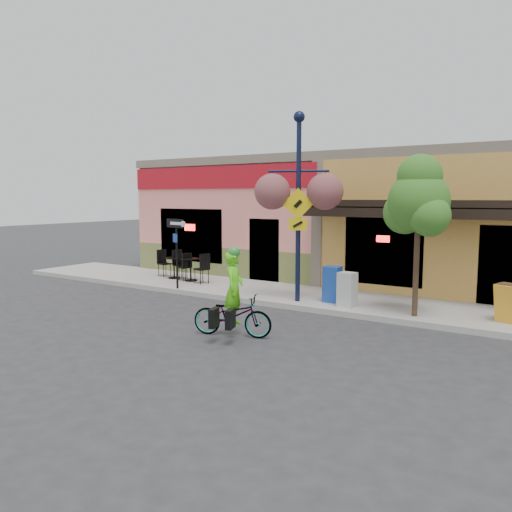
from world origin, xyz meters
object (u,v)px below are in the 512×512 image
(cyclist_rider, at_px, (234,300))
(newspaper_box_grey, at_px, (347,290))
(lamp_post, at_px, (298,208))
(one_way_sign, at_px, (177,254))
(building, at_px, (388,218))
(bicycle, at_px, (232,315))
(newspaper_box_blue, at_px, (332,284))
(street_tree, at_px, (417,235))

(cyclist_rider, bearing_deg, newspaper_box_grey, -35.26)
(lamp_post, distance_m, one_way_sign, 4.40)
(building, bearing_deg, cyclist_rider, -90.74)
(bicycle, xyz_separation_m, newspaper_box_blue, (0.64, 3.86, 0.18))
(street_tree, bearing_deg, lamp_post, 179.83)
(newspaper_box_blue, bearing_deg, newspaper_box_grey, -34.89)
(lamp_post, bearing_deg, cyclist_rider, -109.87)
(one_way_sign, bearing_deg, newspaper_box_blue, 21.29)
(bicycle, xyz_separation_m, cyclist_rider, (0.05, 0.00, 0.34))
(building, distance_m, newspaper_box_grey, 6.74)
(building, distance_m, newspaper_box_blue, 6.31)
(newspaper_box_grey, bearing_deg, lamp_post, -172.07)
(one_way_sign, height_order, newspaper_box_blue, one_way_sign)
(cyclist_rider, bearing_deg, building, -17.37)
(newspaper_box_blue, bearing_deg, lamp_post, -157.37)
(bicycle, height_order, cyclist_rider, cyclist_rider)
(bicycle, distance_m, street_tree, 4.87)
(newspaper_box_blue, height_order, newspaper_box_grey, newspaper_box_blue)
(lamp_post, distance_m, newspaper_box_blue, 2.31)
(bicycle, relative_size, one_way_sign, 0.81)
(newspaper_box_blue, distance_m, street_tree, 2.83)
(lamp_post, height_order, newspaper_box_blue, lamp_post)
(one_way_sign, xyz_separation_m, newspaper_box_grey, (5.58, 0.40, -0.65))
(lamp_post, xyz_separation_m, one_way_sign, (-4.13, -0.35, -1.49))
(cyclist_rider, relative_size, newspaper_box_blue, 1.64)
(one_way_sign, relative_size, newspaper_box_grey, 2.40)
(lamp_post, bearing_deg, street_tree, -24.60)
(bicycle, relative_size, newspaper_box_blue, 1.80)
(cyclist_rider, xyz_separation_m, newspaper_box_grey, (1.18, 3.50, -0.20))
(bicycle, bearing_deg, newspaper_box_blue, -25.98)
(cyclist_rider, height_order, lamp_post, lamp_post)
(bicycle, relative_size, street_tree, 0.45)
(building, distance_m, one_way_sign, 8.27)
(building, xyz_separation_m, one_way_sign, (-4.53, -6.85, -0.99))
(building, height_order, newspaper_box_grey, building)
(bicycle, bearing_deg, newspaper_box_grey, -35.99)
(cyclist_rider, xyz_separation_m, newspaper_box_blue, (0.59, 3.86, -0.17))
(building, distance_m, lamp_post, 6.53)
(one_way_sign, distance_m, newspaper_box_blue, 5.09)
(lamp_post, bearing_deg, newspaper_box_grey, -22.51)
(cyclist_rider, height_order, newspaper_box_blue, cyclist_rider)
(newspaper_box_blue, height_order, street_tree, street_tree)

